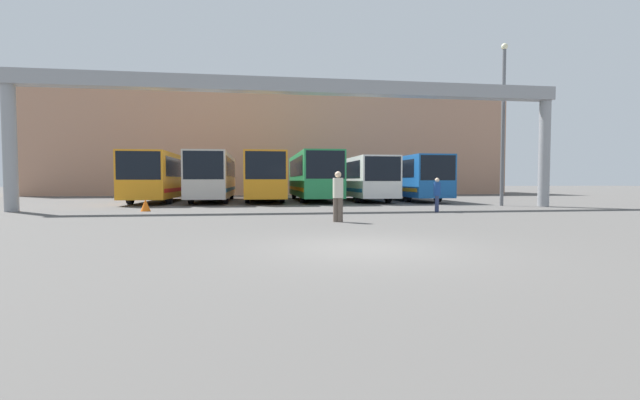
# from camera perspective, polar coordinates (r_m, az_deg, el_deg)

# --- Properties ---
(ground_plane) EXTENTS (200.00, 200.00, 0.00)m
(ground_plane) POSITION_cam_1_polar(r_m,az_deg,el_deg) (9.23, 5.91, -6.40)
(ground_plane) COLOR #514F4C
(building_backdrop) EXTENTS (47.83, 12.00, 10.31)m
(building_backdrop) POSITION_cam_1_polar(r_m,az_deg,el_deg) (48.37, -5.76, 6.99)
(building_backdrop) COLOR tan
(building_backdrop) RESTS_ON ground
(overhead_gantry) EXTENTS (27.73, 0.80, 6.56)m
(overhead_gantry) POSITION_cam_1_polar(r_m,az_deg,el_deg) (22.22, -2.50, 13.14)
(overhead_gantry) COLOR gray
(overhead_gantry) RESTS_ON ground
(bus_slot_0) EXTENTS (2.62, 10.98, 3.17)m
(bus_slot_0) POSITION_cam_1_polar(r_m,az_deg,el_deg) (31.02, -20.50, 3.15)
(bus_slot_0) COLOR orange
(bus_slot_0) RESTS_ON ground
(bus_slot_1) EXTENTS (2.46, 10.94, 3.22)m
(bus_slot_1) POSITION_cam_1_polar(r_m,az_deg,el_deg) (30.47, -14.06, 3.30)
(bus_slot_1) COLOR beige
(bus_slot_1) RESTS_ON ground
(bus_slot_2) EXTENTS (2.57, 12.48, 3.24)m
(bus_slot_2) POSITION_cam_1_polar(r_m,az_deg,el_deg) (31.09, -7.49, 3.36)
(bus_slot_2) COLOR orange
(bus_slot_2) RESTS_ON ground
(bus_slot_3) EXTENTS (2.54, 11.57, 3.31)m
(bus_slot_3) POSITION_cam_1_polar(r_m,az_deg,el_deg) (30.90, -0.97, 3.47)
(bus_slot_3) COLOR #268C4C
(bus_slot_3) RESTS_ON ground
(bus_slot_4) EXTENTS (2.47, 10.51, 3.00)m
(bus_slot_4) POSITION_cam_1_polar(r_m,az_deg,el_deg) (31.02, 5.58, 3.13)
(bus_slot_4) COLOR silver
(bus_slot_4) RESTS_ON ground
(bus_slot_5) EXTENTS (2.49, 10.99, 3.10)m
(bus_slot_5) POSITION_cam_1_polar(r_m,az_deg,el_deg) (32.28, 11.52, 3.17)
(bus_slot_5) COLOR #1959A5
(bus_slot_5) RESTS_ON ground
(pedestrian_near_center) EXTENTS (0.37, 0.37, 1.76)m
(pedestrian_near_center) POSITION_cam_1_polar(r_m,az_deg,el_deg) (14.90, 2.42, 0.65)
(pedestrian_near_center) COLOR brown
(pedestrian_near_center) RESTS_ON ground
(pedestrian_near_left) EXTENTS (0.33, 0.33, 1.57)m
(pedestrian_near_left) POSITION_cam_1_polar(r_m,az_deg,el_deg) (20.33, 15.33, 0.79)
(pedestrian_near_left) COLOR navy
(pedestrian_near_left) RESTS_ON ground
(traffic_cone) EXTENTS (0.45, 0.45, 0.58)m
(traffic_cone) POSITION_cam_1_polar(r_m,az_deg,el_deg) (21.72, -22.24, -0.63)
(traffic_cone) COLOR orange
(traffic_cone) RESTS_ON ground
(lamp_post) EXTENTS (0.36, 0.36, 9.20)m
(lamp_post) POSITION_cam_1_polar(r_m,az_deg,el_deg) (26.87, 23.23, 9.93)
(lamp_post) COLOR #595B60
(lamp_post) RESTS_ON ground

